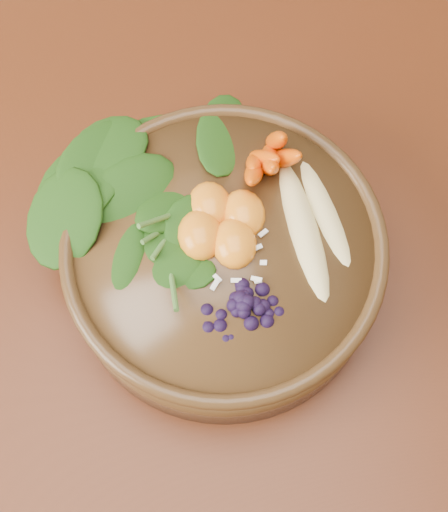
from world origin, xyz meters
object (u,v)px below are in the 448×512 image
(banana_halves, at_px, (316,214))
(carrot_cluster, at_px, (263,134))
(stoneware_bowl, at_px, (224,260))
(blueberry_pile, at_px, (243,299))
(dining_table, at_px, (74,387))
(mandarin_cluster, at_px, (222,217))
(kale_heap, at_px, (159,183))

(banana_halves, bearing_deg, carrot_cluster, 113.06)
(stoneware_bowl, height_order, blueberry_pile, blueberry_pile)
(dining_table, relative_size, blueberry_pile, 12.47)
(stoneware_bowl, relative_size, carrot_cluster, 3.62)
(dining_table, height_order, carrot_cluster, carrot_cluster)
(banana_halves, height_order, mandarin_cluster, mandarin_cluster)
(kale_heap, relative_size, carrot_cluster, 2.38)
(mandarin_cluster, bearing_deg, stoneware_bowl, -92.31)
(carrot_cluster, xyz_separation_m, blueberry_pile, (-0.04, -0.14, -0.02))
(dining_table, bearing_deg, blueberry_pile, 2.02)
(stoneware_bowl, bearing_deg, kale_heap, 130.90)
(kale_heap, distance_m, banana_halves, 0.13)
(kale_heap, xyz_separation_m, banana_halves, (0.13, -0.04, -0.01))
(dining_table, bearing_deg, banana_halves, 16.65)
(kale_heap, height_order, carrot_cluster, carrot_cluster)
(blueberry_pile, bearing_deg, mandarin_cluster, 94.76)
(dining_table, xyz_separation_m, banana_halves, (0.24, 0.07, 0.18))
(dining_table, height_order, stoneware_bowl, stoneware_bowl)
(stoneware_bowl, bearing_deg, blueberry_pile, -83.11)
(carrot_cluster, height_order, mandarin_cluster, carrot_cluster)
(carrot_cluster, distance_m, blueberry_pile, 0.14)
(banana_halves, relative_size, mandarin_cluster, 1.80)
(stoneware_bowl, xyz_separation_m, banana_halves, (0.08, 0.01, 0.05))
(dining_table, bearing_deg, stoneware_bowl, 21.15)
(stoneware_bowl, distance_m, blueberry_pile, 0.08)
(dining_table, distance_m, blueberry_pile, 0.25)
(mandarin_cluster, bearing_deg, kale_heap, 142.24)
(kale_heap, bearing_deg, mandarin_cluster, -37.76)
(dining_table, xyz_separation_m, stoneware_bowl, (0.16, 0.06, 0.13))
(stoneware_bowl, bearing_deg, dining_table, -158.85)
(banana_halves, bearing_deg, mandarin_cluster, 170.25)
(stoneware_bowl, bearing_deg, mandarin_cluster, 87.69)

